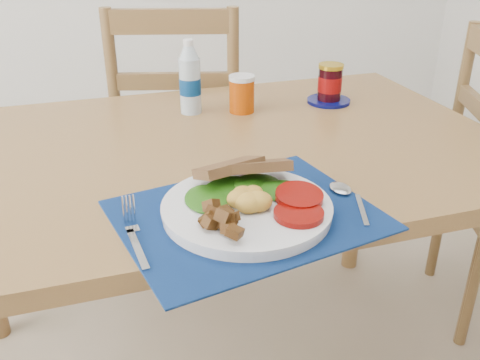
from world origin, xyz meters
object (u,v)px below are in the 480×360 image
(water_bottle, at_px, (190,81))
(juice_glass, at_px, (242,95))
(chair_far, at_px, (178,115))
(breakfast_plate, at_px, (244,205))
(jam_on_saucer, at_px, (330,86))

(water_bottle, height_order, juice_glass, water_bottle)
(chair_far, distance_m, breakfast_plate, 1.01)
(juice_glass, bearing_deg, jam_on_saucer, -0.03)
(chair_far, relative_size, water_bottle, 6.00)
(water_bottle, relative_size, juice_glass, 2.09)
(jam_on_saucer, bearing_deg, juice_glass, 179.97)
(chair_far, height_order, water_bottle, chair_far)
(juice_glass, relative_size, jam_on_saucer, 0.77)
(chair_far, height_order, breakfast_plate, chair_far)
(breakfast_plate, distance_m, water_bottle, 0.59)
(juice_glass, xyz_separation_m, jam_on_saucer, (0.27, -0.00, 0.00))
(jam_on_saucer, bearing_deg, water_bottle, 174.82)
(chair_far, relative_size, jam_on_saucer, 9.62)
(breakfast_plate, xyz_separation_m, juice_glass, (0.17, 0.55, 0.02))
(chair_far, distance_m, juice_glass, 0.49)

